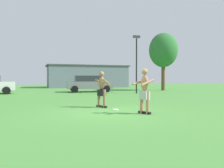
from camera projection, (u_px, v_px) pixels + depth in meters
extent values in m
plane|color=#4C8E3D|center=(109.00, 113.00, 8.83)|extent=(80.00, 80.00, 0.00)
cube|color=black|center=(148.00, 113.00, 8.45)|extent=(0.21, 0.28, 0.09)
cylinder|color=tan|center=(148.00, 103.00, 8.44)|extent=(0.13, 0.13, 0.85)
cube|color=black|center=(142.00, 112.00, 8.67)|extent=(0.21, 0.28, 0.09)
cylinder|color=tan|center=(142.00, 102.00, 8.66)|extent=(0.13, 0.13, 0.85)
cube|color=#B7B7BC|center=(145.00, 95.00, 8.54)|extent=(0.36, 0.41, 0.31)
ellipsoid|color=tan|center=(145.00, 83.00, 8.53)|extent=(0.33, 0.38, 0.62)
cylinder|color=tan|center=(148.00, 82.00, 8.30)|extent=(0.59, 0.21, 0.28)
cylinder|color=tan|center=(138.00, 82.00, 8.62)|extent=(0.59, 0.27, 0.23)
sphere|color=tan|center=(145.00, 72.00, 8.52)|extent=(0.24, 0.24, 0.24)
cone|color=orange|center=(145.00, 70.00, 8.52)|extent=(0.33, 0.33, 0.13)
cube|color=black|center=(99.00, 106.00, 10.55)|extent=(0.21, 0.28, 0.09)
cylinder|color=#936647|center=(99.00, 98.00, 10.54)|extent=(0.13, 0.13, 0.83)
cube|color=black|center=(104.00, 107.00, 10.26)|extent=(0.21, 0.28, 0.09)
cylinder|color=#936647|center=(104.00, 99.00, 10.25)|extent=(0.13, 0.13, 0.83)
cube|color=black|center=(102.00, 93.00, 10.39)|extent=(0.37, 0.43, 0.30)
ellipsoid|color=#936647|center=(102.00, 83.00, 10.38)|extent=(0.34, 0.41, 0.60)
cylinder|color=#936647|center=(100.00, 82.00, 10.62)|extent=(0.55, 0.24, 0.33)
cylinder|color=#936647|center=(107.00, 82.00, 10.28)|extent=(0.48, 0.42, 0.34)
sphere|color=#936647|center=(102.00, 74.00, 10.37)|extent=(0.23, 0.23, 0.23)
cylinder|color=white|center=(115.00, 109.00, 9.64)|extent=(0.27, 0.27, 0.03)
cube|color=slate|center=(90.00, 85.00, 22.02)|extent=(4.43, 2.14, 0.70)
cube|color=#282D33|center=(87.00, 79.00, 21.96)|extent=(2.53, 1.77, 0.56)
cylinder|color=black|center=(103.00, 88.00, 23.27)|extent=(0.66, 0.27, 0.64)
cylinder|color=black|center=(107.00, 89.00, 21.53)|extent=(0.66, 0.27, 0.64)
cylinder|color=black|center=(73.00, 88.00, 22.53)|extent=(0.66, 0.27, 0.64)
cylinder|color=black|center=(75.00, 89.00, 20.79)|extent=(0.66, 0.27, 0.64)
cylinder|color=black|center=(8.00, 89.00, 20.38)|extent=(0.65, 0.25, 0.64)
cylinder|color=black|center=(6.00, 90.00, 18.71)|extent=(0.65, 0.25, 0.64)
cylinder|color=black|center=(136.00, 66.00, 19.72)|extent=(0.12, 0.12, 4.79)
cube|color=#333338|center=(137.00, 37.00, 19.65)|extent=(0.60, 0.24, 0.20)
cube|color=slate|center=(87.00, 77.00, 33.69)|extent=(11.28, 5.11, 3.04)
cube|color=#3F3F44|center=(87.00, 66.00, 33.65)|extent=(11.74, 5.31, 0.16)
cylinder|color=brown|center=(163.00, 76.00, 24.79)|extent=(0.39, 0.39, 3.09)
ellipsoid|color=#2D7033|center=(163.00, 50.00, 24.71)|extent=(3.11, 3.11, 3.74)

